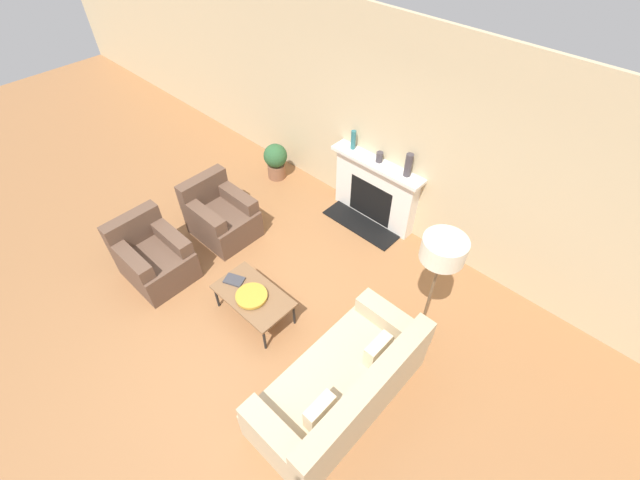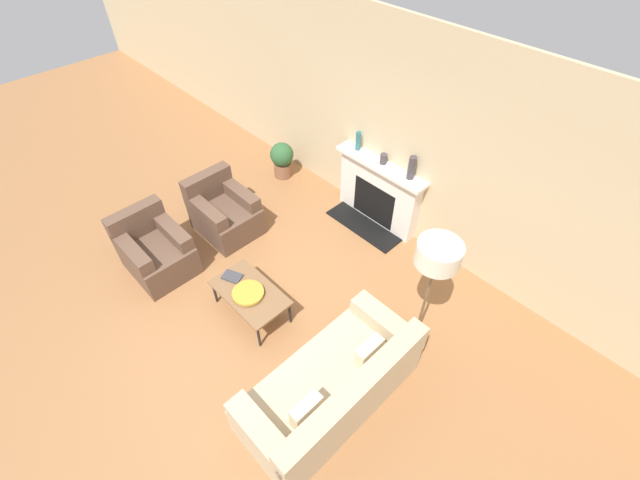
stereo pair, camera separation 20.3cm
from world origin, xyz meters
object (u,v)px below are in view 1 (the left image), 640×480
book (234,280)px  mantel_vase_center_right (408,165)px  fireplace (374,191)px  couch (343,387)px  bowl (252,296)px  floor_lamp (442,256)px  mantel_vase_left (353,140)px  potted_plant (276,160)px  armchair_far (220,216)px  coffee_table (253,296)px  armchair_near (153,257)px  mantel_vase_center_left (379,157)px

book → mantel_vase_center_right: bearing=50.5°
fireplace → couch: bearing=-57.9°
bowl → floor_lamp: size_ratio=0.23×
mantel_vase_left → potted_plant: mantel_vase_left is taller
armchair_far → coffee_table: (1.47, -0.64, 0.04)m
couch → armchair_near: 2.98m
couch → armchair_near: bearing=-83.3°
armchair_near → armchair_far: same height
armchair_near → coffee_table: size_ratio=0.93×
book → armchair_near: bearing=177.8°
fireplace → book: (-0.25, -2.42, -0.09)m
floor_lamp → mantel_vase_center_right: size_ratio=4.90×
coffee_table → potted_plant: bearing=131.9°
couch → mantel_vase_left: bearing=-141.1°
couch → armchair_far: (-2.96, 0.74, 0.01)m
coffee_table → mantel_vase_left: size_ratio=3.42×
mantel_vase_center_right → armchair_near: bearing=-122.9°
book → mantel_vase_center_right: (0.71, 2.43, 0.77)m
book → mantel_vase_center_right: size_ratio=0.84×
potted_plant → book: bearing=-53.6°
armchair_far → mantel_vase_center_right: mantel_vase_center_right is taller
couch → armchair_far: bearing=-104.1°
bowl → mantel_vase_center_right: (0.37, 2.45, 0.75)m
armchair_near → mantel_vase_center_left: 3.28m
coffee_table → bowl: bearing=-56.0°
mantel_vase_left → mantel_vase_center_left: 0.47m
bowl → mantel_vase_center_left: mantel_vase_center_left is taller
couch → floor_lamp: (0.14, 1.23, 1.08)m
armchair_near → floor_lamp: size_ratio=0.56×
armchair_far → book: bearing=-119.8°
armchair_far → potted_plant: bearing=15.8°
armchair_near → fireplace: bearing=-26.0°
armchair_far → floor_lamp: floor_lamp is taller
armchair_near → coffee_table: (1.47, 0.45, 0.04)m
fireplace → mantel_vase_center_right: bearing=1.9°
potted_plant → mantel_vase_center_left: bearing=10.0°
fireplace → mantel_vase_left: mantel_vase_left is taller
armchair_near → bowl: armchair_near is taller
book → mantel_vase_left: bearing=71.9°
couch → coffee_table: 1.50m
armchair_near → mantel_vase_center_left: bearing=-26.0°
fireplace → coffee_table: fireplace is taller
bowl → floor_lamp: bearing=35.8°
coffee_table → potted_plant: potted_plant is taller
couch → floor_lamp: floor_lamp is taller
bowl → mantel_vase_center_right: mantel_vase_center_right is taller
coffee_table → mantel_vase_center_left: size_ratio=6.59×
bowl → book: bearing=176.5°
mantel_vase_left → mantel_vase_center_left: mantel_vase_left is taller
armchair_far → coffee_table: 1.60m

